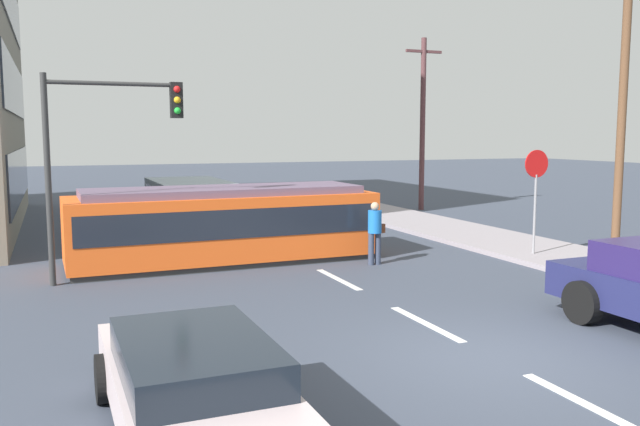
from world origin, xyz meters
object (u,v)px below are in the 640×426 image
object	(u,v)px
parked_sedan_near	(193,384)
utility_pole_mid	(423,121)
traffic_light_mast	(105,136)
utility_pole_near	(622,108)
pedestrian_crossing	(375,229)
city_bus	(192,203)
streetcar_tram	(224,223)
stop_sign	(536,180)

from	to	relation	value
parked_sedan_near	utility_pole_mid	bearing A→B (deg)	53.17
traffic_light_mast	utility_pole_near	distance (m)	14.00
parked_sedan_near	pedestrian_crossing	bearing A→B (deg)	51.97
parked_sedan_near	utility_pole_mid	distance (m)	24.05
city_bus	utility_pole_mid	distance (m)	11.87
streetcar_tram	pedestrian_crossing	size ratio (longest dim) A/B	4.90
pedestrian_crossing	utility_pole_mid	bearing A→B (deg)	54.11
city_bus	traffic_light_mast	xyz separation A→B (m)	(-3.39, -7.33, 2.36)
parked_sedan_near	utility_pole_near	bearing A→B (deg)	27.45
pedestrian_crossing	utility_pole_near	distance (m)	7.97
streetcar_tram	stop_sign	size ratio (longest dim) A/B	2.84
city_bus	parked_sedan_near	world-z (taller)	city_bus
streetcar_tram	stop_sign	distance (m)	8.62
streetcar_tram	traffic_light_mast	bearing A→B (deg)	-157.03
utility_pole_near	utility_pole_mid	size ratio (longest dim) A/B	1.04
utility_pole_near	parked_sedan_near	bearing A→B (deg)	-152.55
pedestrian_crossing	utility_pole_mid	world-z (taller)	utility_pole_mid
pedestrian_crossing	parked_sedan_near	bearing A→B (deg)	-128.03
streetcar_tram	stop_sign	world-z (taller)	stop_sign
parked_sedan_near	utility_pole_near	world-z (taller)	utility_pole_near
pedestrian_crossing	streetcar_tram	bearing A→B (deg)	153.14
pedestrian_crossing	utility_pole_mid	xyz separation A→B (m)	(7.81, 10.80, 3.10)
pedestrian_crossing	utility_pole_near	bearing A→B (deg)	-9.25
stop_sign	traffic_light_mast	xyz separation A→B (m)	(-11.17, 1.41, 1.20)
streetcar_tram	utility_pole_mid	world-z (taller)	utility_pole_mid
streetcar_tram	city_bus	bearing A→B (deg)	86.95
stop_sign	utility_pole_near	xyz separation A→B (m)	(2.70, -0.29, 2.00)
utility_pole_near	city_bus	bearing A→B (deg)	139.25
traffic_light_mast	city_bus	bearing A→B (deg)	65.18
parked_sedan_near	utility_pole_mid	size ratio (longest dim) A/B	0.59
pedestrian_crossing	parked_sedan_near	world-z (taller)	pedestrian_crossing
streetcar_tram	parked_sedan_near	size ratio (longest dim) A/B	1.81
streetcar_tram	parked_sedan_near	xyz separation A→B (m)	(-2.85, -10.09, -0.43)
streetcar_tram	utility_pole_near	bearing A→B (deg)	-15.53
pedestrian_crossing	stop_sign	size ratio (longest dim) A/B	0.58
utility_pole_near	utility_pole_mid	distance (m)	11.98
city_bus	stop_sign	size ratio (longest dim) A/B	1.94
parked_sedan_near	streetcar_tram	bearing A→B (deg)	74.25
streetcar_tram	pedestrian_crossing	xyz separation A→B (m)	(3.61, -1.83, -0.11)
parked_sedan_near	utility_pole_near	distance (m)	15.78
traffic_light_mast	utility_pole_mid	world-z (taller)	utility_pole_mid
parked_sedan_near	stop_sign	xyz separation A→B (m)	(10.95, 7.37, 1.57)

